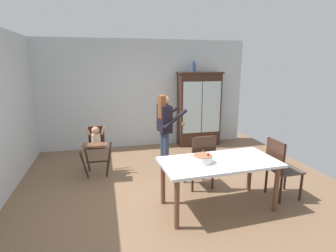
{
  "coord_description": "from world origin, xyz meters",
  "views": [
    {
      "loc": [
        -1.02,
        -4.1,
        2.13
      ],
      "look_at": [
        0.15,
        0.7,
        0.95
      ],
      "focal_mm": 28.39,
      "sensor_mm": 36.0,
      "label": 1
    }
  ],
  "objects_px": {
    "ceramic_vase": "(193,67)",
    "adult_person": "(165,124)",
    "dining_chair_far_side": "(201,158)",
    "china_cabinet": "(199,109)",
    "high_chair_with_toddler": "(96,142)",
    "birthday_cake": "(203,159)",
    "dining_chair_right_end": "(280,165)",
    "dining_table": "(219,167)"
  },
  "relations": [
    {
      "from": "high_chair_with_toddler",
      "to": "dining_chair_far_side",
      "type": "xyz_separation_m",
      "value": [
        1.74,
        -1.07,
        -0.1
      ]
    },
    {
      "from": "high_chair_with_toddler",
      "to": "china_cabinet",
      "type": "bearing_deg",
      "value": 31.29
    },
    {
      "from": "adult_person",
      "to": "dining_chair_far_side",
      "type": "bearing_deg",
      "value": -161.78
    },
    {
      "from": "dining_chair_far_side",
      "to": "dining_table",
      "type": "bearing_deg",
      "value": 89.36
    },
    {
      "from": "china_cabinet",
      "to": "ceramic_vase",
      "type": "bearing_deg",
      "value": 178.82
    },
    {
      "from": "adult_person",
      "to": "dining_chair_far_side",
      "type": "xyz_separation_m",
      "value": [
        0.43,
        -0.89,
        -0.41
      ]
    },
    {
      "from": "china_cabinet",
      "to": "dining_chair_right_end",
      "type": "bearing_deg",
      "value": -85.36
    },
    {
      "from": "ceramic_vase",
      "to": "china_cabinet",
      "type": "bearing_deg",
      "value": -1.18
    },
    {
      "from": "china_cabinet",
      "to": "adult_person",
      "type": "xyz_separation_m",
      "value": [
        -1.28,
        -1.58,
        0.01
      ]
    },
    {
      "from": "china_cabinet",
      "to": "dining_chair_right_end",
      "type": "xyz_separation_m",
      "value": [
        0.25,
        -3.05,
        -0.4
      ]
    },
    {
      "from": "adult_person",
      "to": "ceramic_vase",
      "type": "bearing_deg",
      "value": -42.28
    },
    {
      "from": "dining_table",
      "to": "birthday_cake",
      "type": "bearing_deg",
      "value": 179.02
    },
    {
      "from": "adult_person",
      "to": "birthday_cake",
      "type": "distance_m",
      "value": 1.55
    },
    {
      "from": "ceramic_vase",
      "to": "dining_table",
      "type": "bearing_deg",
      "value": -101.59
    },
    {
      "from": "high_chair_with_toddler",
      "to": "dining_chair_far_side",
      "type": "bearing_deg",
      "value": -28.5
    },
    {
      "from": "dining_table",
      "to": "dining_chair_right_end",
      "type": "relative_size",
      "value": 1.81
    },
    {
      "from": "high_chair_with_toddler",
      "to": "dining_chair_far_side",
      "type": "distance_m",
      "value": 2.05
    },
    {
      "from": "china_cabinet",
      "to": "dining_chair_right_end",
      "type": "relative_size",
      "value": 1.98
    },
    {
      "from": "birthday_cake",
      "to": "adult_person",
      "type": "bearing_deg",
      "value": 97.64
    },
    {
      "from": "china_cabinet",
      "to": "ceramic_vase",
      "type": "xyz_separation_m",
      "value": [
        -0.18,
        0.0,
        1.06
      ]
    },
    {
      "from": "adult_person",
      "to": "dining_chair_right_end",
      "type": "xyz_separation_m",
      "value": [
        1.53,
        -1.48,
        -0.41
      ]
    },
    {
      "from": "adult_person",
      "to": "china_cabinet",
      "type": "bearing_deg",
      "value": -46.52
    },
    {
      "from": "china_cabinet",
      "to": "birthday_cake",
      "type": "relative_size",
      "value": 6.8
    },
    {
      "from": "ceramic_vase",
      "to": "dining_chair_far_side",
      "type": "height_order",
      "value": "ceramic_vase"
    },
    {
      "from": "ceramic_vase",
      "to": "adult_person",
      "type": "height_order",
      "value": "ceramic_vase"
    },
    {
      "from": "dining_chair_far_side",
      "to": "dining_chair_right_end",
      "type": "height_order",
      "value": "same"
    },
    {
      "from": "ceramic_vase",
      "to": "high_chair_with_toddler",
      "type": "distance_m",
      "value": 3.11
    },
    {
      "from": "dining_table",
      "to": "birthday_cake",
      "type": "height_order",
      "value": "birthday_cake"
    },
    {
      "from": "birthday_cake",
      "to": "dining_chair_right_end",
      "type": "distance_m",
      "value": 1.34
    },
    {
      "from": "china_cabinet",
      "to": "dining_chair_far_side",
      "type": "relative_size",
      "value": 1.98
    },
    {
      "from": "high_chair_with_toddler",
      "to": "birthday_cake",
      "type": "relative_size",
      "value": 3.39
    },
    {
      "from": "ceramic_vase",
      "to": "adult_person",
      "type": "bearing_deg",
      "value": -124.79
    },
    {
      "from": "china_cabinet",
      "to": "dining_table",
      "type": "relative_size",
      "value": 1.09
    },
    {
      "from": "dining_table",
      "to": "dining_chair_right_end",
      "type": "height_order",
      "value": "dining_chair_right_end"
    },
    {
      "from": "birthday_cake",
      "to": "dining_chair_right_end",
      "type": "bearing_deg",
      "value": 2.29
    },
    {
      "from": "high_chair_with_toddler",
      "to": "birthday_cake",
      "type": "bearing_deg",
      "value": -45.34
    },
    {
      "from": "birthday_cake",
      "to": "dining_chair_right_end",
      "type": "height_order",
      "value": "dining_chair_right_end"
    },
    {
      "from": "ceramic_vase",
      "to": "dining_chair_far_side",
      "type": "distance_m",
      "value": 2.95
    },
    {
      "from": "dining_chair_far_side",
      "to": "adult_person",
      "type": "bearing_deg",
      "value": -67.73
    },
    {
      "from": "ceramic_vase",
      "to": "dining_table",
      "type": "distance_m",
      "value": 3.46
    },
    {
      "from": "china_cabinet",
      "to": "dining_chair_far_side",
      "type": "height_order",
      "value": "china_cabinet"
    },
    {
      "from": "high_chair_with_toddler",
      "to": "dining_table",
      "type": "distance_m",
      "value": 2.46
    }
  ]
}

